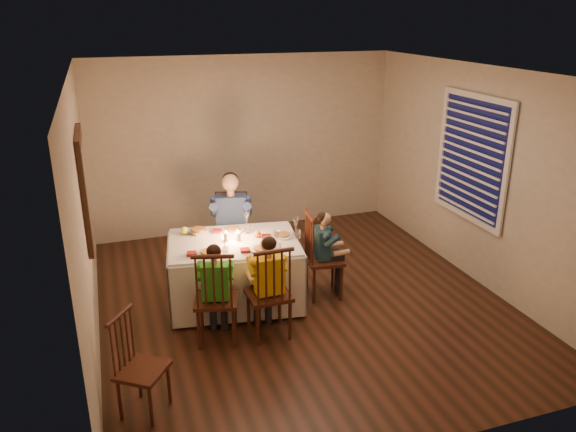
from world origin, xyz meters
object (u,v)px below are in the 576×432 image
object	(u,v)px
dining_table	(234,259)
child_green	(218,339)
child_yellow	(269,334)
serving_bowl	(198,232)
adult	(233,272)
chair_end	(323,294)
chair_extra	(147,411)
child_teal	(323,294)
chair_near_left	(218,339)
chair_adult	(233,272)
chair_near_right	(269,334)

from	to	relation	value
dining_table	child_green	size ratio (longest dim) A/B	1.49
child_yellow	serving_bowl	size ratio (longest dim) A/B	5.43
adult	chair_end	bearing A→B (deg)	-32.48
chair_extra	serving_bowl	world-z (taller)	serving_bowl
child_yellow	serving_bowl	world-z (taller)	serving_bowl
chair_end	serving_bowl	bearing A→B (deg)	75.99
child_yellow	child_teal	distance (m)	1.06
serving_bowl	dining_table	bearing A→B (deg)	-44.96
chair_near_left	child_yellow	size ratio (longest dim) A/B	0.93
serving_bowl	chair_extra	bearing A→B (deg)	-113.01
chair_adult	child_teal	bearing A→B (deg)	-32.48
dining_table	chair_near_right	xyz separation A→B (m)	(0.17, -0.79, -0.54)
chair_extra	child_yellow	size ratio (longest dim) A/B	0.82
serving_bowl	adult	bearing A→B (deg)	41.55
adult	child_teal	xyz separation A→B (m)	(0.87, -0.94, 0.00)
child_teal	chair_extra	bearing A→B (deg)	129.52
chair_adult	chair_near_right	xyz separation A→B (m)	(0.01, -1.56, 0.00)
child_yellow	chair_end	bearing A→B (deg)	-145.19
dining_table	child_teal	xyz separation A→B (m)	(1.03, -0.17, -0.54)
serving_bowl	chair_near_right	bearing A→B (deg)	-65.78
chair_near_left	child_teal	world-z (taller)	same
child_green	child_teal	distance (m)	1.49
chair_near_right	adult	distance (m)	1.56
chair_near_left	chair_near_right	world-z (taller)	same
chair_near_right	serving_bowl	world-z (taller)	serving_bowl
child_yellow	serving_bowl	bearing A→B (deg)	-66.84
chair_near_left	child_green	size ratio (longest dim) A/B	0.97
chair_end	child_yellow	size ratio (longest dim) A/B	0.93
chair_near_left	dining_table	bearing A→B (deg)	-101.09
dining_table	chair_adult	distance (m)	0.95
chair_end	serving_bowl	distance (m)	1.65
chair_adult	child_teal	xyz separation A→B (m)	(0.87, -0.94, 0.00)
chair_end	child_teal	distance (m)	0.00
chair_near_left	chair_adult	bearing A→B (deg)	-93.71
dining_table	child_green	distance (m)	0.97
adult	child_teal	world-z (taller)	adult
adult	child_green	xyz separation A→B (m)	(-0.51, -1.49, 0.00)
chair_near_left	chair_extra	size ratio (longest dim) A/B	1.14
dining_table	chair_extra	size ratio (longest dim) A/B	1.75
adult	child_teal	size ratio (longest dim) A/B	1.27
serving_bowl	child_yellow	bearing A→B (deg)	-65.78
dining_table	chair_near_right	bearing A→B (deg)	-69.64
adult	child_teal	bearing A→B (deg)	-32.48
chair_near_right	adult	size ratio (longest dim) A/B	0.78
child_yellow	chair_adult	bearing A→B (deg)	-90.55
child_teal	serving_bowl	bearing A→B (deg)	75.99
chair_near_right	chair_end	bearing A→B (deg)	-145.19
dining_table	child_teal	distance (m)	1.17
chair_extra	chair_near_left	bearing A→B (deg)	-6.75
chair_near_left	child_teal	size ratio (longest dim) A/B	1.00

